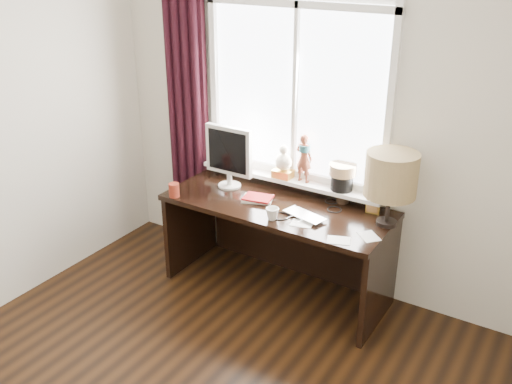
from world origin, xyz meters
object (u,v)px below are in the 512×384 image
Objects in this scene: red_cup at (174,190)px; mug at (272,213)px; monitor at (229,153)px; table_lamp at (391,175)px; laptop at (305,216)px; desk at (283,228)px.

mug is at bearing 4.02° from red_cup.
monitor reaches higher than red_cup.
table_lamp is (1.28, 0.02, 0.09)m from monitor.
laptop is 0.64× the size of monitor.
red_cup is (-1.01, -0.20, 0.04)m from laptop.
mug is (-0.18, -0.14, 0.03)m from laptop.
desk is (-0.28, 0.19, -0.26)m from laptop.
laptop is at bearing 38.68° from mug.
table_lamp is at bearing 0.39° from desk.
mug is 0.05× the size of desk.
laptop reaches higher than desk.
mug is 0.70m from monitor.
table_lamp is (0.80, 0.01, 0.61)m from desk.
laptop is 0.66m from table_lamp.
monitor is 0.94× the size of table_lamp.
red_cup is 0.88m from desk.
laptop is 3.38× the size of mug.
mug is at bearing -153.89° from table_lamp.
desk is 3.47× the size of monitor.
mug is 0.18× the size of table_lamp.
red_cup is 0.22× the size of monitor.
laptop is at bearing -34.77° from desk.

